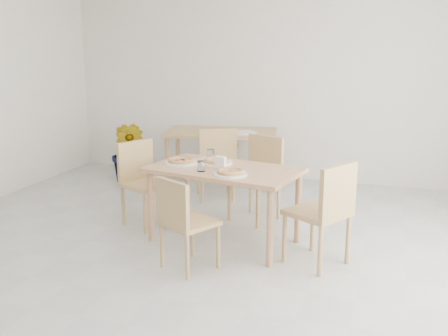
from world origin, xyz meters
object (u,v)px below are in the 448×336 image
(pizza_margherita, at_px, (230,172))
(chair_back_n, at_px, (222,138))
(chair_north, at_px, (259,172))
(chair_south, at_px, (182,218))
(plate_pepperoni, at_px, (181,163))
(plate_mushroom, at_px, (217,162))
(potted_plant, at_px, (128,152))
(tumbler_a, at_px, (201,166))
(main_table, at_px, (224,177))
(second_table, at_px, (221,137))
(chair_back_s, at_px, (217,158))
(tumbler_b, at_px, (211,154))
(plate_empty, at_px, (245,132))
(plate_margherita, at_px, (230,174))
(napkin_holder, at_px, (221,163))
(pizza_mushroom, at_px, (217,160))
(chair_east, at_px, (326,207))
(pizza_pepperoni, at_px, (181,160))
(chair_west, at_px, (143,177))

(pizza_margherita, bearing_deg, chair_back_n, 109.39)
(chair_north, bearing_deg, chair_south, -77.90)
(plate_pepperoni, distance_m, chair_back_n, 2.79)
(plate_mushroom, distance_m, potted_plant, 2.45)
(chair_north, distance_m, tumbler_a, 1.08)
(chair_north, distance_m, potted_plant, 2.32)
(main_table, xyz_separation_m, second_table, (-0.70, 2.04, 0.01))
(chair_north, relative_size, chair_back_s, 1.00)
(chair_south, relative_size, chair_back_n, 0.94)
(tumbler_b, height_order, potted_plant, potted_plant)
(chair_south, relative_size, plate_mushroom, 2.61)
(plate_mushroom, distance_m, chair_back_s, 1.25)
(second_table, bearing_deg, pizza_margherita, -81.49)
(second_table, distance_m, plate_empty, 0.37)
(pizza_margherita, height_order, second_table, pizza_margherita)
(plate_margherita, xyz_separation_m, potted_plant, (-2.11, 1.99, -0.33))
(chair_south, relative_size, pizza_margherita, 2.79)
(napkin_holder, bearing_deg, main_table, 93.25)
(plate_margherita, bearing_deg, chair_back_n, 109.39)
(plate_margherita, bearing_deg, pizza_mushroom, 123.13)
(chair_south, relative_size, plate_pepperoni, 2.48)
(chair_south, height_order, plate_margherita, chair_south)
(chair_east, height_order, chair_back_n, chair_east)
(chair_north, relative_size, potted_plant, 1.07)
(chair_south, height_order, chair_back_n, chair_back_n)
(tumbler_a, bearing_deg, potted_plant, 132.96)
(plate_mushroom, distance_m, plate_pepperoni, 0.36)
(chair_back_n, xyz_separation_m, potted_plant, (-1.04, -1.04, -0.08))
(main_table, xyz_separation_m, pizza_mushroom, (-0.13, 0.16, 0.12))
(plate_margherita, relative_size, plate_mushroom, 1.00)
(pizza_mushroom, xyz_separation_m, tumbler_b, (-0.12, 0.17, 0.02))
(tumbler_a, bearing_deg, napkin_holder, 39.06)
(tumbler_b, bearing_deg, plate_pepperoni, -127.24)
(chair_east, relative_size, tumbler_b, 9.18)
(tumbler_a, bearing_deg, plate_empty, 94.90)
(main_table, height_order, chair_back_s, chair_back_s)
(chair_east, height_order, plate_pepperoni, chair_east)
(chair_south, xyz_separation_m, chair_back_n, (-0.80, 3.53, 0.03))
(main_table, relative_size, plate_margherita, 4.93)
(tumbler_b, height_order, plate_empty, tumbler_b)
(napkin_holder, height_order, plate_empty, napkin_holder)
(plate_mushroom, relative_size, pizza_margherita, 1.07)
(pizza_pepperoni, height_order, chair_back_s, chair_back_s)
(main_table, distance_m, pizza_margherita, 0.31)
(plate_mushroom, xyz_separation_m, pizza_margherita, (0.27, -0.41, 0.02))
(tumbler_b, distance_m, potted_plant, 2.26)
(pizza_pepperoni, bearing_deg, chair_west, 159.43)
(pizza_mushroom, xyz_separation_m, chair_back_n, (-0.80, 2.62, -0.27))
(chair_south, distance_m, plate_mushroom, 0.95)
(chair_south, xyz_separation_m, tumbler_a, (-0.03, 0.55, 0.32))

